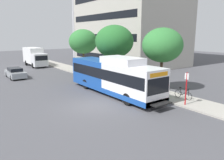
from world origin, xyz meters
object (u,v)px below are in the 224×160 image
street_tree_near_stop (162,45)px  box_truck_background (35,56)px  bus_stop_sign_pole (186,86)px  bicycle_parked (183,94)px  street_tree_mid_block (114,41)px  street_tree_far_block (83,42)px  parked_car_far_lane (15,73)px  transit_bus (113,76)px

street_tree_near_stop → box_truck_background: bearing=100.6°
street_tree_near_stop → box_truck_background: size_ratio=0.88×
bus_stop_sign_pole → street_tree_near_stop: street_tree_near_stop is taller
bus_stop_sign_pole → bicycle_parked: bus_stop_sign_pole is taller
street_tree_mid_block → street_tree_far_block: 7.64m
parked_car_far_lane → box_truck_background: size_ratio=0.64×
street_tree_far_block → box_truck_background: 11.56m
bicycle_parked → street_tree_far_block: 18.78m
bus_stop_sign_pole → street_tree_far_block: bearing=85.1°
street_tree_near_stop → parked_car_far_lane: size_ratio=1.37×
bus_stop_sign_pole → street_tree_mid_block: 12.36m
bicycle_parked → street_tree_far_block: (0.41, 18.34, 4.00)m
bicycle_parked → street_tree_near_stop: size_ratio=0.29×
street_tree_mid_block → bus_stop_sign_pole: bearing=-98.7°
street_tree_far_block → bus_stop_sign_pole: bearing=-94.9°
street_tree_near_stop → street_tree_far_block: street_tree_far_block is taller
street_tree_mid_block → box_truck_background: size_ratio=0.95×
transit_bus → street_tree_far_block: size_ratio=1.96×
box_truck_background → street_tree_far_block: bearing=-68.0°
box_truck_background → bus_stop_sign_pole: bearing=-85.2°
street_tree_near_stop → street_tree_mid_block: (-0.41, 7.30, 0.18)m
bus_stop_sign_pole → parked_car_far_lane: (-8.05, 20.36, -0.99)m
bicycle_parked → parked_car_far_lane: size_ratio=0.39×
transit_bus → bicycle_parked: transit_bus is taller
transit_bus → bus_stop_sign_pole: size_ratio=4.71×
parked_car_far_lane → transit_bus: bearing=-67.8°
bus_stop_sign_pole → box_truck_background: bearing=94.8°
street_tree_near_stop → parked_car_far_lane: 19.27m
street_tree_near_stop → parked_car_far_lane: street_tree_near_stop is taller
bicycle_parked → parked_car_far_lane: (-9.32, 19.24, 0.10)m
box_truck_background → bicycle_parked: bearing=-82.5°
transit_bus → bus_stop_sign_pole: (2.37, -6.45, -0.05)m
bus_stop_sign_pole → street_tree_mid_block: street_tree_mid_block is taller
bicycle_parked → street_tree_near_stop: street_tree_near_stop is taller
bus_stop_sign_pole → street_tree_near_stop: 5.84m
transit_bus → parked_car_far_lane: bearing=112.2°
box_truck_background → parked_car_far_lane: bearing=-120.2°
parked_car_far_lane → box_truck_background: 11.04m
bicycle_parked → transit_bus: bearing=124.4°
street_tree_mid_block → box_truck_background: street_tree_mid_block is taller
transit_bus → street_tree_near_stop: 5.75m
street_tree_near_stop → street_tree_mid_block: 7.31m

